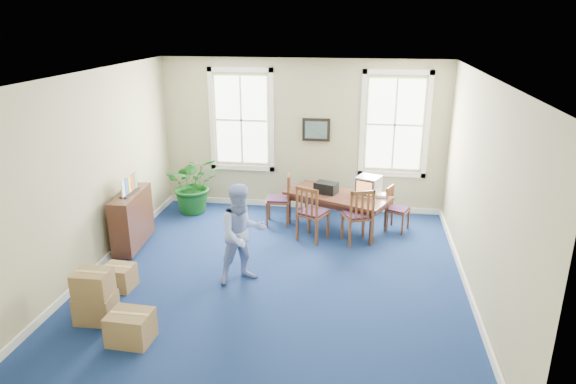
# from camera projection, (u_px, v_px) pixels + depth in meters

# --- Properties ---
(floor) EXTENTS (6.50, 6.50, 0.00)m
(floor) POSITION_uv_depth(u_px,v_px,m) (276.00, 277.00, 8.30)
(floor) COLOR navy
(floor) RESTS_ON ground
(ceiling) EXTENTS (6.50, 6.50, 0.00)m
(ceiling) POSITION_uv_depth(u_px,v_px,m) (275.00, 75.00, 7.26)
(ceiling) COLOR white
(ceiling) RESTS_ON ground
(wall_back) EXTENTS (6.50, 0.00, 6.50)m
(wall_back) POSITION_uv_depth(u_px,v_px,m) (302.00, 136.00, 10.82)
(wall_back) COLOR tan
(wall_back) RESTS_ON ground
(wall_front) EXTENTS (6.50, 0.00, 6.50)m
(wall_front) POSITION_uv_depth(u_px,v_px,m) (215.00, 289.00, 4.74)
(wall_front) COLOR tan
(wall_front) RESTS_ON ground
(wall_left) EXTENTS (0.00, 6.50, 6.50)m
(wall_left) POSITION_uv_depth(u_px,v_px,m) (91.00, 174.00, 8.20)
(wall_left) COLOR tan
(wall_left) RESTS_ON ground
(wall_right) EXTENTS (0.00, 6.50, 6.50)m
(wall_right) POSITION_uv_depth(u_px,v_px,m) (481.00, 192.00, 7.35)
(wall_right) COLOR tan
(wall_right) RESTS_ON ground
(baseboard_back) EXTENTS (6.00, 0.04, 0.12)m
(baseboard_back) POSITION_uv_depth(u_px,v_px,m) (301.00, 205.00, 11.29)
(baseboard_back) COLOR white
(baseboard_back) RESTS_ON ground
(baseboard_left) EXTENTS (0.04, 6.50, 0.12)m
(baseboard_left) POSITION_uv_depth(u_px,v_px,m) (104.00, 261.00, 8.70)
(baseboard_left) COLOR white
(baseboard_left) RESTS_ON ground
(baseboard_right) EXTENTS (0.04, 6.50, 0.12)m
(baseboard_right) POSITION_uv_depth(u_px,v_px,m) (467.00, 287.00, 7.86)
(baseboard_right) COLOR white
(baseboard_right) RESTS_ON ground
(window_left) EXTENTS (1.40, 0.12, 2.20)m
(window_left) POSITION_uv_depth(u_px,v_px,m) (241.00, 120.00, 10.89)
(window_left) COLOR white
(window_left) RESTS_ON ground
(window_right) EXTENTS (1.40, 0.12, 2.20)m
(window_right) POSITION_uv_depth(u_px,v_px,m) (395.00, 125.00, 10.43)
(window_right) COLOR white
(window_right) RESTS_ON ground
(wall_picture) EXTENTS (0.58, 0.06, 0.48)m
(wall_picture) POSITION_uv_depth(u_px,v_px,m) (316.00, 130.00, 10.68)
(wall_picture) COLOR black
(wall_picture) RESTS_ON ground
(conference_table) EXTENTS (2.20, 1.64, 0.68)m
(conference_table) POSITION_uv_depth(u_px,v_px,m) (337.00, 210.00, 10.17)
(conference_table) COLOR #49261A
(conference_table) RESTS_ON ground
(crt_tv) EXTENTS (0.56, 0.58, 0.38)m
(crt_tv) POSITION_uv_depth(u_px,v_px,m) (368.00, 186.00, 9.96)
(crt_tv) COLOR #B7B7BC
(crt_tv) RESTS_ON conference_table
(game_console) EXTENTS (0.19, 0.23, 0.05)m
(game_console) POSITION_uv_depth(u_px,v_px,m) (382.00, 195.00, 9.93)
(game_console) COLOR white
(game_console) RESTS_ON conference_table
(equipment_bag) EXTENTS (0.50, 0.41, 0.21)m
(equipment_bag) POSITION_uv_depth(u_px,v_px,m) (326.00, 188.00, 10.10)
(equipment_bag) COLOR black
(equipment_bag) RESTS_ON conference_table
(chair_near_left) EXTENTS (0.64, 0.64, 1.08)m
(chair_near_left) POSITION_uv_depth(u_px,v_px,m) (313.00, 212.00, 9.53)
(chair_near_left) COLOR brown
(chair_near_left) RESTS_ON ground
(chair_near_right) EXTENTS (0.63, 0.63, 1.08)m
(chair_near_right) POSITION_uv_depth(u_px,v_px,m) (357.00, 215.00, 9.41)
(chair_near_right) COLOR brown
(chair_near_right) RESTS_ON ground
(chair_end_left) EXTENTS (0.51, 0.51, 1.04)m
(chair_end_left) POSITION_uv_depth(u_px,v_px,m) (278.00, 199.00, 10.28)
(chair_end_left) COLOR brown
(chair_end_left) RESTS_ON ground
(chair_end_right) EXTENTS (0.51, 0.51, 0.88)m
(chair_end_right) POSITION_uv_depth(u_px,v_px,m) (398.00, 209.00, 9.97)
(chair_end_right) COLOR brown
(chair_end_right) RESTS_ON ground
(man) EXTENTS (0.99, 0.94, 1.60)m
(man) POSITION_uv_depth(u_px,v_px,m) (242.00, 234.00, 7.93)
(man) COLOR #8BA1E0
(man) RESTS_ON ground
(credenza) EXTENTS (0.45, 1.27, 0.98)m
(credenza) POSITION_uv_depth(u_px,v_px,m) (132.00, 222.00, 9.21)
(credenza) COLOR #49261A
(credenza) RESTS_ON ground
(brochure_rack) EXTENTS (0.24, 0.76, 0.33)m
(brochure_rack) POSITION_uv_depth(u_px,v_px,m) (130.00, 187.00, 8.99)
(brochure_rack) COLOR #99999E
(brochure_rack) RESTS_ON credenza
(potted_plant) EXTENTS (1.39, 1.31, 1.25)m
(potted_plant) POSITION_uv_depth(u_px,v_px,m) (194.00, 184.00, 10.86)
(potted_plant) COLOR #104B15
(potted_plant) RESTS_ON ground
(cardboard_boxes) EXTENTS (1.39, 1.39, 0.78)m
(cardboard_boxes) POSITION_uv_depth(u_px,v_px,m) (111.00, 292.00, 7.05)
(cardboard_boxes) COLOR olive
(cardboard_boxes) RESTS_ON ground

